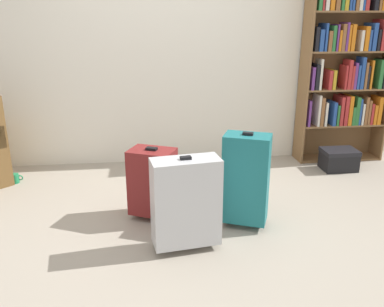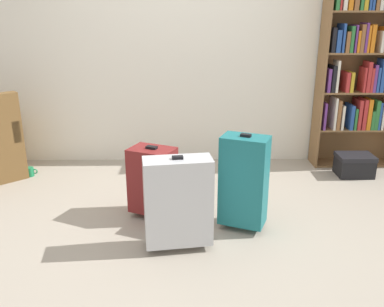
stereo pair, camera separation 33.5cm
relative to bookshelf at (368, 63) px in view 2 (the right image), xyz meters
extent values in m
plane|color=#9E9384|center=(-1.99, -1.46, -1.13)|extent=(9.48, 9.48, 0.00)
cube|color=silver|center=(-1.99, 0.21, 0.17)|extent=(5.42, 0.10, 2.60)
cube|color=brown|center=(-0.49, -0.01, -0.11)|extent=(0.02, 0.29, 2.04)
cube|color=brown|center=(-0.01, 0.13, -0.11)|extent=(0.98, 0.02, 2.04)
cube|color=brown|center=(-0.01, -0.01, -1.12)|extent=(0.94, 0.27, 0.02)
cube|color=brown|center=(-0.01, -0.01, -0.71)|extent=(0.94, 0.27, 0.02)
cube|color=brown|center=(-0.01, -0.01, -0.30)|extent=(0.94, 0.27, 0.02)
cube|color=brown|center=(-0.01, -0.01, 0.11)|extent=(0.94, 0.27, 0.02)
cube|color=brown|center=(-0.01, -0.01, 0.52)|extent=(0.94, 0.27, 0.02)
cube|color=#66337F|center=(-0.43, -0.03, -0.56)|extent=(0.03, 0.22, 0.29)
cube|color=silver|center=(-0.32, -0.03, -0.53)|extent=(0.02, 0.22, 0.35)
cube|color=brown|center=(-0.29, -0.05, -0.54)|extent=(0.04, 0.18, 0.32)
cube|color=silver|center=(-0.24, -0.06, -0.57)|extent=(0.03, 0.17, 0.26)
cube|color=#264C99|center=(-0.14, -0.03, -0.57)|extent=(0.04, 0.23, 0.27)
cube|color=#2D7238|center=(-0.10, -0.04, -0.59)|extent=(0.03, 0.20, 0.23)
cube|color=#B22D2D|center=(-0.06, -0.02, -0.54)|extent=(0.04, 0.23, 0.32)
cube|color=#B22D2D|center=(-0.01, -0.03, -0.54)|extent=(0.04, 0.22, 0.33)
cube|color=orange|center=(0.04, -0.04, -0.54)|extent=(0.04, 0.20, 0.33)
cube|color=#2D7238|center=(0.09, -0.04, -0.60)|extent=(0.03, 0.20, 0.21)
cube|color=#2D7238|center=(0.13, -0.05, -0.54)|extent=(0.04, 0.18, 0.32)
cube|color=#264C99|center=(0.16, -0.02, -0.55)|extent=(0.02, 0.24, 0.30)
cube|color=silver|center=(0.19, -0.04, -0.58)|extent=(0.02, 0.21, 0.24)
cube|color=brown|center=(0.23, -0.05, -0.54)|extent=(0.03, 0.18, 0.32)
cube|color=#66337F|center=(-0.43, -0.05, -0.17)|extent=(0.03, 0.18, 0.24)
cube|color=black|center=(-0.38, -0.02, -0.16)|extent=(0.04, 0.25, 0.27)
cube|color=silver|center=(-0.35, -0.06, -0.13)|extent=(0.03, 0.17, 0.33)
cube|color=#B22D2D|center=(-0.23, -0.03, -0.19)|extent=(0.04, 0.22, 0.21)
cube|color=gold|center=(-0.19, -0.03, -0.19)|extent=(0.04, 0.22, 0.21)
cube|color=#B22D2D|center=(-0.06, -0.05, -0.16)|extent=(0.02, 0.18, 0.26)
cube|color=#B22D2D|center=(-0.02, -0.05, -0.13)|extent=(0.04, 0.17, 0.32)
cube|color=#B22D2D|center=(0.02, -0.06, -0.17)|extent=(0.03, 0.17, 0.25)
cube|color=#66337F|center=(0.05, -0.02, -0.15)|extent=(0.03, 0.23, 0.28)
cube|color=#264C99|center=(0.08, -0.03, -0.16)|extent=(0.03, 0.23, 0.26)
cube|color=#264C99|center=(0.13, -0.06, -0.12)|extent=(0.04, 0.16, 0.34)
cube|color=brown|center=(0.17, -0.06, -0.15)|extent=(0.03, 0.16, 0.29)
cube|color=black|center=(-0.43, -0.06, 0.24)|extent=(0.04, 0.16, 0.25)
cube|color=#264C99|center=(-0.38, -0.04, 0.23)|extent=(0.04, 0.20, 0.22)
cube|color=#264C99|center=(-0.33, -0.03, 0.26)|extent=(0.02, 0.23, 0.29)
cube|color=brown|center=(-0.28, -0.05, 0.22)|extent=(0.04, 0.19, 0.21)
cube|color=#2D7238|center=(-0.24, -0.02, 0.25)|extent=(0.03, 0.23, 0.26)
cube|color=#66337F|center=(-0.20, -0.04, 0.25)|extent=(0.02, 0.20, 0.27)
cube|color=orange|center=(-0.17, -0.03, 0.22)|extent=(0.03, 0.22, 0.22)
cube|color=brown|center=(-0.14, -0.04, 0.26)|extent=(0.04, 0.20, 0.28)
cube|color=#66337F|center=(-0.10, -0.03, 0.26)|extent=(0.02, 0.21, 0.29)
cube|color=orange|center=(-0.07, -0.04, 0.25)|extent=(0.02, 0.20, 0.27)
cube|color=orange|center=(-0.03, -0.04, 0.25)|extent=(0.04, 0.20, 0.28)
cube|color=silver|center=(0.07, -0.03, 0.22)|extent=(0.03, 0.23, 0.21)
cube|color=orange|center=(0.12, -0.03, 0.24)|extent=(0.04, 0.22, 0.25)
cube|color=brown|center=(-3.83, -0.16, -0.62)|extent=(0.53, 0.60, 0.22)
cylinder|color=#1E7F4C|center=(-3.57, -0.34, -1.08)|extent=(0.08, 0.08, 0.10)
torus|color=#1E7F4C|center=(-3.52, -0.34, -1.08)|extent=(0.06, 0.01, 0.06)
cube|color=black|center=(-0.15, -0.37, -1.03)|extent=(0.36, 0.26, 0.20)
cube|color=black|center=(-0.15, -0.37, -0.92)|extent=(0.37, 0.27, 0.04)
cube|color=#19666B|center=(-1.48, -1.48, -0.73)|extent=(0.41, 0.34, 0.71)
cube|color=black|center=(-1.48, -1.48, -0.36)|extent=(0.09, 0.07, 0.02)
cylinder|color=black|center=(-1.59, -1.43, -1.11)|extent=(0.07, 0.07, 0.05)
cylinder|color=black|center=(-1.37, -1.52, -1.11)|extent=(0.07, 0.07, 0.05)
cube|color=maroon|center=(-2.20, -1.25, -0.81)|extent=(0.43, 0.37, 0.55)
cube|color=black|center=(-2.20, -1.25, -0.53)|extent=(0.10, 0.08, 0.02)
cylinder|color=black|center=(-2.32, -1.20, -1.11)|extent=(0.07, 0.07, 0.05)
cylinder|color=black|center=(-2.09, -1.30, -1.11)|extent=(0.07, 0.07, 0.05)
cube|color=#B7BABF|center=(-1.98, -1.76, -0.76)|extent=(0.50, 0.27, 0.64)
cube|color=black|center=(-1.98, -1.76, -0.43)|extent=(0.08, 0.05, 0.02)
cylinder|color=black|center=(-2.15, -1.79, -1.11)|extent=(0.06, 0.06, 0.05)
cylinder|color=black|center=(-1.82, -1.74, -1.11)|extent=(0.06, 0.06, 0.05)
camera|label=1|loc=(-2.26, -4.40, 0.50)|focal=38.67mm
camera|label=2|loc=(-1.92, -4.42, 0.50)|focal=38.67mm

